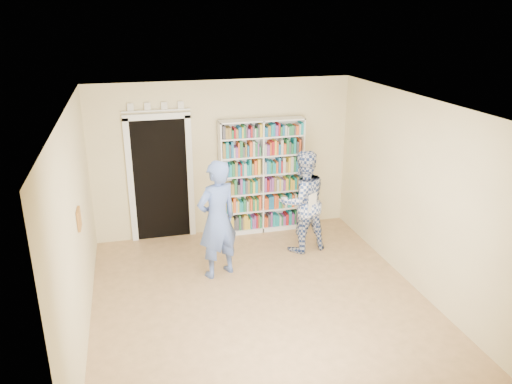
# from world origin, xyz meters

# --- Properties ---
(floor) EXTENTS (5.00, 5.00, 0.00)m
(floor) POSITION_xyz_m (0.00, 0.00, 0.00)
(floor) COLOR #957148
(floor) RESTS_ON ground
(ceiling) EXTENTS (5.00, 5.00, 0.00)m
(ceiling) POSITION_xyz_m (0.00, 0.00, 2.70)
(ceiling) COLOR white
(ceiling) RESTS_ON wall_back
(wall_back) EXTENTS (4.50, 0.00, 4.50)m
(wall_back) POSITION_xyz_m (0.00, 2.50, 1.35)
(wall_back) COLOR beige
(wall_back) RESTS_ON floor
(wall_left) EXTENTS (0.00, 5.00, 5.00)m
(wall_left) POSITION_xyz_m (-2.25, 0.00, 1.35)
(wall_left) COLOR beige
(wall_left) RESTS_ON floor
(wall_right) EXTENTS (0.00, 5.00, 5.00)m
(wall_right) POSITION_xyz_m (2.25, 0.00, 1.35)
(wall_right) COLOR beige
(wall_right) RESTS_ON floor
(bookshelf) EXTENTS (1.48, 0.28, 2.04)m
(bookshelf) POSITION_xyz_m (0.64, 2.34, 1.03)
(bookshelf) COLOR white
(bookshelf) RESTS_ON floor
(doorway) EXTENTS (1.10, 0.08, 2.43)m
(doorway) POSITION_xyz_m (-1.10, 2.48, 1.18)
(doorway) COLOR black
(doorway) RESTS_ON floor
(wall_art) EXTENTS (0.03, 0.25, 0.25)m
(wall_art) POSITION_xyz_m (-2.23, 0.20, 1.40)
(wall_art) COLOR brown
(wall_art) RESTS_ON wall_left
(man_blue) EXTENTS (0.77, 0.65, 1.80)m
(man_blue) POSITION_xyz_m (-0.42, 0.92, 0.90)
(man_blue) COLOR #516CB5
(man_blue) RESTS_ON floor
(man_plaid) EXTENTS (0.92, 0.77, 1.70)m
(man_plaid) POSITION_xyz_m (1.08, 1.42, 0.85)
(man_plaid) COLOR navy
(man_plaid) RESTS_ON floor
(paper_sheet) EXTENTS (0.17, 0.11, 0.28)m
(paper_sheet) POSITION_xyz_m (1.14, 1.15, 0.94)
(paper_sheet) COLOR white
(paper_sheet) RESTS_ON man_plaid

